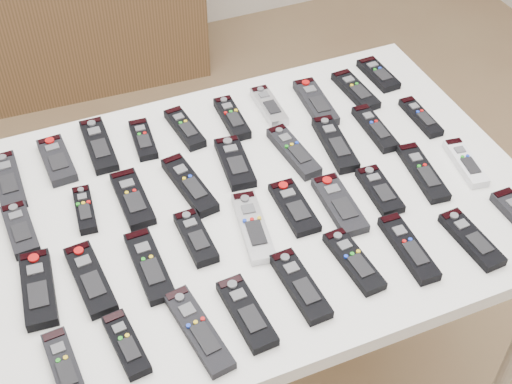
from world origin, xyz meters
name	(u,v)px	position (x,y,z in m)	size (l,w,h in m)	color
ground	(285,368)	(0.00, 0.00, 0.00)	(4.00, 4.00, 0.00)	brown
table	(256,216)	(-0.10, 0.00, 0.72)	(1.25, 0.88, 0.78)	white
sideboard	(26,13)	(-0.41, 1.78, 0.37)	(1.48, 0.38, 0.74)	#48341D
remote_0	(8,181)	(-0.61, 0.26, 0.79)	(0.06, 0.18, 0.02)	black
remote_1	(57,160)	(-0.49, 0.29, 0.79)	(0.06, 0.16, 0.02)	black
remote_2	(99,145)	(-0.39, 0.31, 0.79)	(0.06, 0.20, 0.02)	black
remote_3	(143,139)	(-0.28, 0.29, 0.79)	(0.05, 0.14, 0.02)	black
remote_4	(185,128)	(-0.17, 0.29, 0.79)	(0.05, 0.16, 0.02)	black
remote_5	(232,118)	(-0.05, 0.28, 0.79)	(0.05, 0.16, 0.02)	black
remote_6	(269,106)	(0.06, 0.29, 0.79)	(0.05, 0.16, 0.02)	#B7B7BC
remote_7	(316,102)	(0.18, 0.26, 0.79)	(0.06, 0.19, 0.02)	black
remote_8	(355,90)	(0.30, 0.26, 0.79)	(0.05, 0.17, 0.02)	black
remote_9	(378,74)	(0.40, 0.31, 0.79)	(0.05, 0.15, 0.02)	black
remote_10	(20,230)	(-0.61, 0.09, 0.79)	(0.05, 0.15, 0.02)	black
remote_11	(85,210)	(-0.47, 0.10, 0.79)	(0.04, 0.14, 0.02)	black
remote_12	(132,198)	(-0.36, 0.10, 0.79)	(0.06, 0.18, 0.02)	black
remote_13	(189,185)	(-0.23, 0.09, 0.79)	(0.05, 0.20, 0.02)	black
remote_14	(235,163)	(-0.10, 0.12, 0.79)	(0.06, 0.17, 0.02)	black
remote_15	(293,152)	(0.04, 0.10, 0.79)	(0.05, 0.19, 0.02)	black
remote_16	(335,144)	(0.15, 0.09, 0.79)	(0.05, 0.20, 0.02)	black
remote_17	(375,128)	(0.27, 0.10, 0.79)	(0.04, 0.17, 0.02)	black
remote_18	(421,117)	(0.40, 0.10, 0.79)	(0.04, 0.16, 0.02)	black
remote_19	(38,289)	(-0.61, -0.08, 0.79)	(0.06, 0.19, 0.02)	black
remote_20	(90,279)	(-0.50, -0.10, 0.79)	(0.06, 0.19, 0.02)	black
remote_21	(149,266)	(-0.38, -0.11, 0.79)	(0.06, 0.19, 0.02)	black
remote_22	(196,238)	(-0.27, -0.07, 0.79)	(0.05, 0.15, 0.02)	black
remote_23	(253,227)	(-0.14, -0.09, 0.79)	(0.05, 0.20, 0.02)	#B7B7BC
remote_24	(294,207)	(-0.04, -0.07, 0.79)	(0.06, 0.16, 0.02)	black
remote_25	(339,205)	(0.06, -0.10, 0.79)	(0.06, 0.18, 0.02)	black
remote_26	(380,190)	(0.17, -0.10, 0.79)	(0.05, 0.15, 0.02)	black
remote_27	(423,172)	(0.29, -0.08, 0.79)	(0.05, 0.19, 0.02)	black
remote_28	(465,163)	(0.40, -0.09, 0.79)	(0.04, 0.16, 0.02)	silver
remote_29	(64,367)	(-0.60, -0.28, 0.79)	(0.05, 0.16, 0.02)	black
remote_30	(126,344)	(-0.48, -0.28, 0.79)	(0.04, 0.15, 0.02)	black
remote_31	(199,330)	(-0.34, -0.30, 0.79)	(0.05, 0.21, 0.02)	black
remote_32	(247,313)	(-0.24, -0.30, 0.79)	(0.06, 0.18, 0.02)	black
remote_33	(300,286)	(-0.12, -0.28, 0.79)	(0.05, 0.18, 0.02)	black
remote_34	(354,261)	(0.01, -0.26, 0.79)	(0.05, 0.17, 0.02)	black
remote_35	(408,248)	(0.14, -0.28, 0.79)	(0.05, 0.19, 0.02)	black
remote_36	(472,239)	(0.27, -0.31, 0.79)	(0.05, 0.17, 0.02)	black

